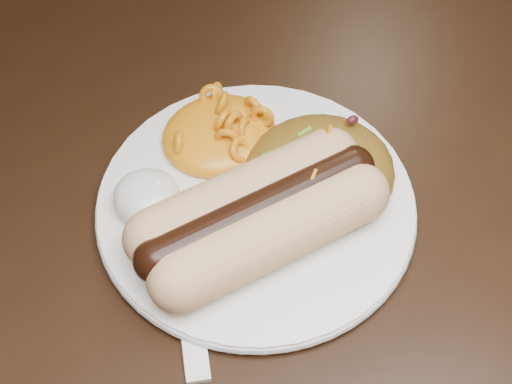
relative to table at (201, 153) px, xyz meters
name	(u,v)px	position (x,y,z in m)	size (l,w,h in m)	color
table	(201,153)	(0.00, 0.00, 0.00)	(1.60, 0.90, 0.75)	black
plate	(256,205)	(-0.01, -0.13, 0.10)	(0.22, 0.22, 0.01)	white
hotdog	(259,215)	(-0.02, -0.16, 0.13)	(0.15, 0.08, 0.04)	#FFC792
mac_and_cheese	(219,124)	(-0.01, -0.07, 0.12)	(0.08, 0.08, 0.03)	gold
sour_cream	(146,192)	(-0.08, -0.11, 0.12)	(0.05, 0.05, 0.03)	white
taco_salad	(320,162)	(0.04, -0.14, 0.12)	(0.11, 0.10, 0.05)	#9F3710
fork	(190,308)	(-0.08, -0.19, 0.09)	(0.02, 0.16, 0.00)	white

